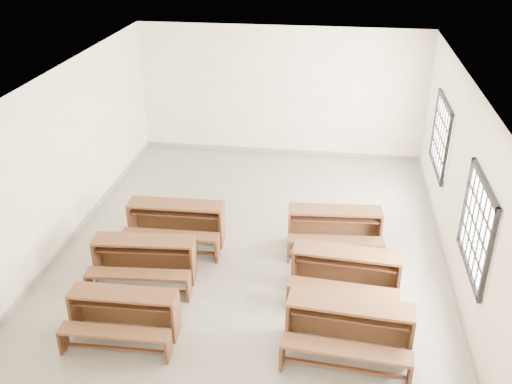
# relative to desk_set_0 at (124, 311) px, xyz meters

# --- Properties ---
(room) EXTENTS (8.50, 8.50, 3.20)m
(room) POSITION_rel_desk_set_0_xyz_m (1.62, 2.94, 1.73)
(room) COLOR gray
(room) RESTS_ON ground
(desk_set_0) EXTENTS (1.60, 0.86, 0.71)m
(desk_set_0) POSITION_rel_desk_set_0_xyz_m (0.00, 0.00, 0.00)
(desk_set_0) COLOR brown
(desk_set_0) RESTS_ON ground
(desk_set_1) EXTENTS (1.75, 1.00, 0.76)m
(desk_set_1) POSITION_rel_desk_set_0_xyz_m (-0.14, 1.38, 0.03)
(desk_set_1) COLOR brown
(desk_set_1) RESTS_ON ground
(desk_set_2) EXTENTS (1.79, 0.97, 0.80)m
(desk_set_2) POSITION_rel_desk_set_0_xyz_m (0.07, 2.61, 0.05)
(desk_set_2) COLOR brown
(desk_set_2) RESTS_ON ground
(desk_set_3) EXTENTS (1.82, 1.04, 0.79)m
(desk_set_3) POSITION_rel_desk_set_0_xyz_m (3.26, 0.11, 0.05)
(desk_set_3) COLOR brown
(desk_set_3) RESTS_ON ground
(desk_set_4) EXTENTS (1.78, 1.02, 0.78)m
(desk_set_4) POSITION_rel_desk_set_0_xyz_m (3.21, 1.46, 0.04)
(desk_set_4) COLOR brown
(desk_set_4) RESTS_ON ground
(desk_set_5) EXTENTS (1.77, 1.01, 0.77)m
(desk_set_5) POSITION_rel_desk_set_0_xyz_m (3.00, 2.86, 0.03)
(desk_set_5) COLOR brown
(desk_set_5) RESTS_ON ground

